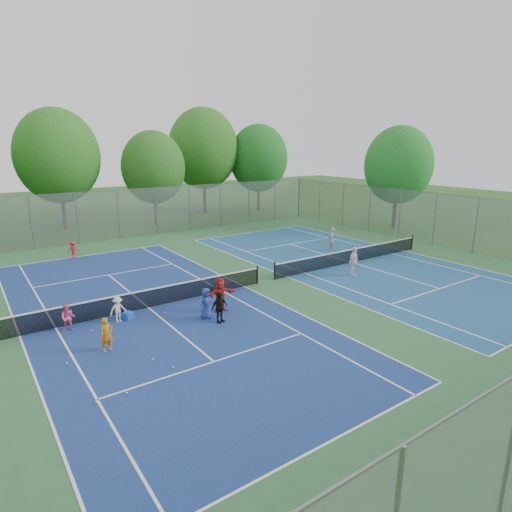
{
  "coord_description": "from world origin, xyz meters",
  "views": [
    {
      "loc": [
        -13.71,
        -18.68,
        7.65
      ],
      "look_at": [
        0.0,
        1.0,
        1.3
      ],
      "focal_mm": 30.0,
      "sensor_mm": 36.0,
      "label": 1
    }
  ],
  "objects_px": {
    "net_right": "(352,256)",
    "ball_crate": "(128,316)",
    "instructor": "(331,239)",
    "net_left": "(148,299)",
    "ball_hopper": "(218,289)"
  },
  "relations": [
    {
      "from": "net_right",
      "to": "ball_crate",
      "type": "height_order",
      "value": "net_right"
    },
    {
      "from": "instructor",
      "to": "net_right",
      "type": "bearing_deg",
      "value": 35.74
    },
    {
      "from": "net_left",
      "to": "ball_hopper",
      "type": "relative_size",
      "value": 23.84
    },
    {
      "from": "net_left",
      "to": "instructor",
      "type": "relative_size",
      "value": 7.42
    },
    {
      "from": "net_right",
      "to": "ball_crate",
      "type": "xyz_separation_m",
      "value": [
        -15.23,
        -0.78,
        -0.29
      ]
    },
    {
      "from": "net_right",
      "to": "net_left",
      "type": "bearing_deg",
      "value": 180.0
    },
    {
      "from": "ball_crate",
      "to": "ball_hopper",
      "type": "height_order",
      "value": "ball_hopper"
    },
    {
      "from": "net_left",
      "to": "instructor",
      "type": "height_order",
      "value": "instructor"
    },
    {
      "from": "net_left",
      "to": "instructor",
      "type": "bearing_deg",
      "value": 11.5
    },
    {
      "from": "ball_crate",
      "to": "instructor",
      "type": "relative_size",
      "value": 0.22
    },
    {
      "from": "net_left",
      "to": "ball_hopper",
      "type": "distance_m",
      "value": 3.76
    },
    {
      "from": "net_right",
      "to": "ball_crate",
      "type": "relative_size",
      "value": 33.82
    },
    {
      "from": "ball_crate",
      "to": "instructor",
      "type": "distance_m",
      "value": 16.84
    },
    {
      "from": "net_left",
      "to": "ball_crate",
      "type": "relative_size",
      "value": 33.82
    },
    {
      "from": "net_right",
      "to": "ball_hopper",
      "type": "distance_m",
      "value": 10.25
    }
  ]
}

